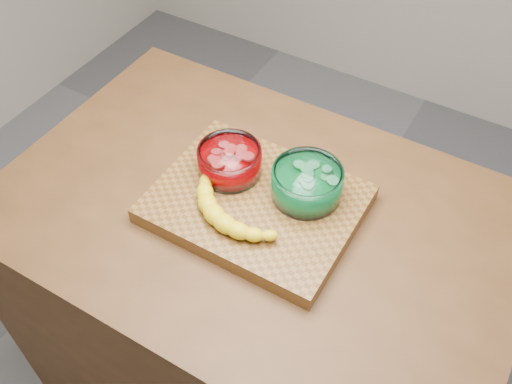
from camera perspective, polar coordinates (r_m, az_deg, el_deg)
The scene contains 6 objects.
ground at distance 2.08m, azimuth 0.00°, elevation -17.97°, with size 3.50×3.50×0.00m, color #5B5A5F.
counter at distance 1.67m, azimuth 0.00°, elevation -11.72°, with size 1.20×0.80×0.90m, color #513118.
cutting_board at distance 1.29m, azimuth 0.00°, elevation -1.19°, with size 0.45×0.35×0.04m, color brown.
bowl_red at distance 1.31m, azimuth -2.65°, elevation 3.09°, with size 0.15×0.15×0.07m.
bowl_green at distance 1.26m, azimuth 5.11°, elevation 0.86°, with size 0.16×0.16×0.07m.
banana at distance 1.24m, azimuth -2.00°, elevation -1.30°, with size 0.27×0.18×0.04m, color yellow, non-canonical shape.
Camera 1 is at (0.43, -0.72, 1.90)m, focal length 40.00 mm.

